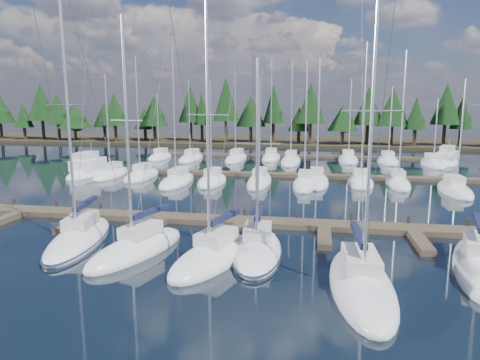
% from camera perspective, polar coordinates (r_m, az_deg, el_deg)
% --- Properties ---
extents(ground, '(260.00, 260.00, 0.00)m').
position_cam_1_polar(ground, '(43.77, 3.07, -1.62)').
color(ground, black).
rests_on(ground, ground).
extents(far_shore, '(220.00, 30.00, 0.60)m').
position_cam_1_polar(far_shore, '(103.03, 7.34, 5.20)').
color(far_shore, '#2D2619').
rests_on(far_shore, ground).
extents(main_dock, '(44.00, 6.13, 0.90)m').
position_cam_1_polar(main_dock, '(31.57, 0.13, -5.82)').
color(main_dock, '#4C402F').
rests_on(main_dock, ground).
extents(back_docks, '(50.00, 21.80, 0.40)m').
position_cam_1_polar(back_docks, '(62.94, 5.34, 2.11)').
color(back_docks, '#4C402F').
rests_on(back_docks, ground).
extents(front_sailboat_1, '(4.67, 10.02, 15.99)m').
position_cam_1_polar(front_sailboat_1, '(29.83, -20.61, -7.25)').
color(front_sailboat_1, silver).
rests_on(front_sailboat_1, ground).
extents(front_sailboat_2, '(4.72, 8.67, 14.43)m').
position_cam_1_polar(front_sailboat_2, '(26.79, -13.51, -8.81)').
color(front_sailboat_2, silver).
rests_on(front_sailboat_2, ground).
extents(front_sailboat_3, '(4.97, 8.44, 15.06)m').
position_cam_1_polar(front_sailboat_3, '(24.82, -3.58, -10.07)').
color(front_sailboat_3, silver).
rests_on(front_sailboat_3, ground).
extents(front_sailboat_4, '(3.51, 8.36, 12.12)m').
position_cam_1_polar(front_sailboat_4, '(25.80, 2.31, -9.34)').
color(front_sailboat_4, silver).
rests_on(front_sailboat_4, ground).
extents(front_sailboat_5, '(3.40, 9.82, 15.54)m').
position_cam_1_polar(front_sailboat_5, '(22.09, 15.84, -13.09)').
color(front_sailboat_5, silver).
rests_on(front_sailboat_5, ground).
extents(front_sailboat_6, '(4.73, 9.91, 15.99)m').
position_cam_1_polar(front_sailboat_6, '(26.84, 29.15, -9.79)').
color(front_sailboat_6, silver).
rests_on(front_sailboat_6, ground).
extents(back_sailboat_rows, '(45.07, 33.12, 16.77)m').
position_cam_1_polar(back_sailboat_rows, '(58.36, 4.98, 1.55)').
color(back_sailboat_rows, silver).
rests_on(back_sailboat_rows, ground).
extents(motor_yacht_left, '(3.56, 9.81, 4.86)m').
position_cam_1_polar(motor_yacht_left, '(57.69, -19.54, 1.18)').
color(motor_yacht_left, silver).
rests_on(motor_yacht_left, ground).
extents(motor_yacht_right, '(6.57, 9.63, 4.60)m').
position_cam_1_polar(motor_yacht_right, '(71.47, 25.86, 2.33)').
color(motor_yacht_right, silver).
rests_on(motor_yacht_right, ground).
extents(tree_line, '(184.63, 11.58, 14.00)m').
position_cam_1_polar(tree_line, '(92.94, 6.67, 9.04)').
color(tree_line, black).
rests_on(tree_line, far_shore).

